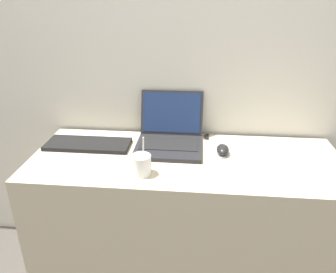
% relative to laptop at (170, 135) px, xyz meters
% --- Properties ---
extents(wall_back, '(7.00, 0.04, 2.50)m').
position_rel_laptop_xyz_m(wall_back, '(0.09, 0.18, 0.47)').
color(wall_back, silver).
rests_on(wall_back, ground_plane).
extents(desk, '(1.42, 0.55, 0.73)m').
position_rel_laptop_xyz_m(desk, '(0.09, -0.14, -0.42)').
color(desk, beige).
rests_on(desk, ground_plane).
extents(laptop, '(0.32, 0.35, 0.23)m').
position_rel_laptop_xyz_m(laptop, '(0.00, 0.00, 0.00)').
color(laptop, '#232326').
rests_on(laptop, desk).
extents(drink_cup, '(0.08, 0.08, 0.17)m').
position_rel_laptop_xyz_m(drink_cup, '(-0.09, -0.30, -0.00)').
color(drink_cup, white).
rests_on(drink_cup, desk).
extents(computer_mouse, '(0.06, 0.10, 0.04)m').
position_rel_laptop_xyz_m(computer_mouse, '(0.26, -0.08, -0.03)').
color(computer_mouse, '#B2B2B7').
rests_on(computer_mouse, desk).
extents(external_keyboard, '(0.41, 0.16, 0.02)m').
position_rel_laptop_xyz_m(external_keyboard, '(-0.40, -0.06, -0.04)').
color(external_keyboard, black).
rests_on(external_keyboard, desk).
extents(usb_stick, '(0.02, 0.06, 0.01)m').
position_rel_laptop_xyz_m(usb_stick, '(0.18, 0.10, -0.04)').
color(usb_stick, black).
rests_on(usb_stick, desk).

